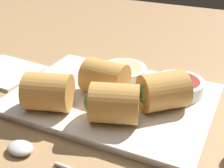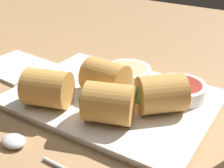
{
  "view_description": "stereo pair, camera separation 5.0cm",
  "coord_description": "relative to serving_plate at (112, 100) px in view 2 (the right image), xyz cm",
  "views": [
    {
      "loc": [
        20.26,
        -39.94,
        29.11
      ],
      "look_at": [
        1.41,
        -0.33,
        5.79
      ],
      "focal_mm": 50.0,
      "sensor_mm": 36.0,
      "label": 1
    },
    {
      "loc": [
        24.65,
        -37.54,
        29.11
      ],
      "look_at": [
        1.41,
        -0.33,
        5.79
      ],
      "focal_mm": 50.0,
      "sensor_mm": 36.0,
      "label": 2
    }
  ],
  "objects": [
    {
      "name": "table_surface",
      "position": [
        -1.41,
        0.33,
        -1.76
      ],
      "size": [
        180.0,
        140.0,
        2.0
      ],
      "color": "#A87F54",
      "rests_on": "ground"
    },
    {
      "name": "roll_back_right",
      "position": [
        -7.48,
        -7.41,
        3.6
      ],
      "size": [
        8.36,
        7.48,
        5.73
      ],
      "color": "#D19347",
      "rests_on": "serving_plate"
    },
    {
      "name": "spoon",
      "position": [
        -3.53,
        -15.93,
        -0.19
      ],
      "size": [
        19.75,
        2.93,
        1.28
      ],
      "color": "silver",
      "rests_on": "table_surface"
    },
    {
      "name": "serving_plate",
      "position": [
        0.0,
        0.0,
        0.0
      ],
      "size": [
        31.93,
        23.5,
        1.5
      ],
      "color": "white",
      "rests_on": "table_surface"
    },
    {
      "name": "dipping_bowl_near",
      "position": [
        -0.88,
        6.63,
        1.99
      ],
      "size": [
        8.26,
        8.26,
        2.3
      ],
      "color": "white",
      "rests_on": "serving_plate"
    },
    {
      "name": "roll_front_right",
      "position": [
        2.8,
        -6.14,
        3.6
      ],
      "size": [
        8.38,
        7.58,
        5.73
      ],
      "color": "#D19347",
      "rests_on": "serving_plate"
    },
    {
      "name": "roll_front_left",
      "position": [
        -2.28,
        0.25,
        3.6
      ],
      "size": [
        7.9,
        6.02,
        5.73
      ],
      "color": "#D19347",
      "rests_on": "serving_plate"
    },
    {
      "name": "napkin",
      "position": [
        -24.29,
        1.61,
        -0.46
      ],
      "size": [
        13.87,
        12.06,
        0.6
      ],
      "color": "white",
      "rests_on": "table_surface"
    },
    {
      "name": "roll_back_left",
      "position": [
        7.99,
        0.35,
        3.6
      ],
      "size": [
        8.86,
        8.81,
        5.73
      ],
      "color": "#D19347",
      "rests_on": "serving_plate"
    },
    {
      "name": "dipping_bowl_far",
      "position": [
        9.32,
        5.86,
        1.99
      ],
      "size": [
        8.26,
        8.26,
        2.3
      ],
      "color": "white",
      "rests_on": "serving_plate"
    }
  ]
}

